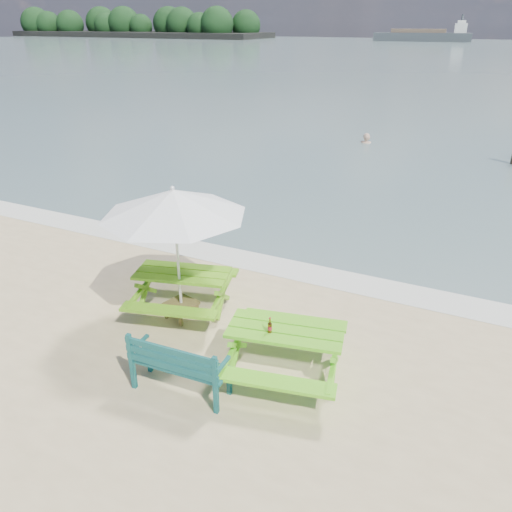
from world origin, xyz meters
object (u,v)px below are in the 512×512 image
at_px(park_bench, 181,375).
at_px(beer_bottle, 270,328).
at_px(picnic_table_right, 285,352).
at_px(side_table, 182,310).
at_px(picnic_table_left, 184,292).
at_px(swimmer, 365,153).
at_px(patio_umbrella, 174,203).

distance_m(park_bench, beer_bottle, 1.50).
relative_size(picnic_table_right, side_table, 3.64).
bearing_deg(picnic_table_left, park_bench, -57.91).
bearing_deg(picnic_table_right, swimmer, 100.24).
height_order(side_table, patio_umbrella, patio_umbrella).
bearing_deg(park_bench, swimmer, 95.74).
distance_m(picnic_table_left, swimmer, 15.82).
xyz_separation_m(side_table, beer_bottle, (2.18, -0.85, 0.74)).
xyz_separation_m(patio_umbrella, swimmer, (-0.66, 16.04, -2.73)).
bearing_deg(beer_bottle, picnic_table_right, 46.01).
distance_m(park_bench, swimmer, 17.85).
distance_m(park_bench, side_table, 2.04).
xyz_separation_m(picnic_table_right, patio_umbrella, (-2.36, 0.67, 1.87)).
bearing_deg(side_table, patio_umbrella, 0.00).
xyz_separation_m(beer_bottle, swimmer, (-2.84, 16.89, -1.37)).
height_order(picnic_table_right, patio_umbrella, patio_umbrella).
bearing_deg(side_table, swimmer, 92.36).
distance_m(picnic_table_right, beer_bottle, 0.58).
distance_m(picnic_table_right, side_table, 2.46).
xyz_separation_m(picnic_table_right, park_bench, (-1.23, -1.04, -0.12)).
xyz_separation_m(picnic_table_left, swimmer, (-0.56, 15.79, -0.85)).
xyz_separation_m(park_bench, patio_umbrella, (-1.12, 1.70, 1.99)).
relative_size(picnic_table_left, swimmer, 1.28).
bearing_deg(picnic_table_left, patio_umbrella, -67.75).
relative_size(patio_umbrella, beer_bottle, 12.43).
distance_m(picnic_table_right, park_bench, 1.62).
height_order(picnic_table_left, picnic_table_right, picnic_table_right).
bearing_deg(beer_bottle, swimmer, 99.54).
distance_m(side_table, beer_bottle, 2.45).
xyz_separation_m(side_table, patio_umbrella, (0.00, 0.00, 2.10)).
relative_size(side_table, patio_umbrella, 0.20).
height_order(side_table, swimmer, swimmer).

